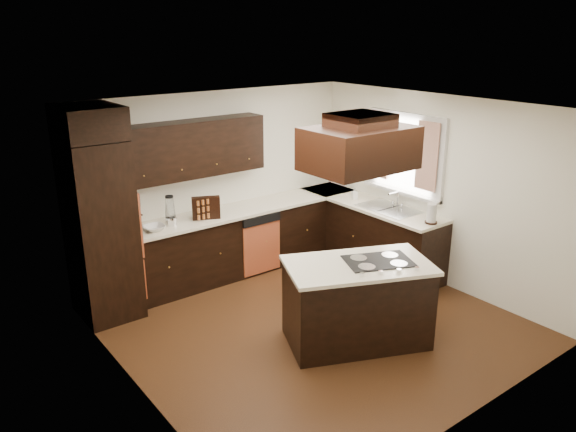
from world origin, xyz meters
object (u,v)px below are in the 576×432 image
object	(u,v)px
range_hood	(359,148)
spice_rack	(206,208)
oven_column	(101,231)
island	(357,304)

from	to	relation	value
range_hood	spice_rack	xyz separation A→B (m)	(-0.50, 2.25, -1.09)
spice_rack	oven_column	bearing A→B (deg)	-155.93
island	range_hood	bearing A→B (deg)	-167.45
spice_rack	island	bearing A→B (deg)	-51.96
island	range_hood	xyz separation A→B (m)	(-0.05, 0.01, 1.72)
oven_column	spice_rack	xyz separation A→B (m)	(1.38, -0.01, 0.01)
oven_column	spice_rack	bearing A→B (deg)	-0.32
oven_column	island	xyz separation A→B (m)	(1.93, -2.27, -0.62)
range_hood	spice_rack	bearing A→B (deg)	102.48
oven_column	island	bearing A→B (deg)	-49.62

